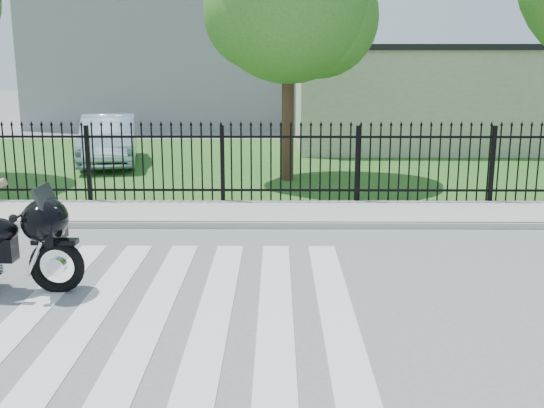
{
  "coord_description": "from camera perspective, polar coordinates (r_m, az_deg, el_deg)",
  "views": [
    {
      "loc": [
        1.21,
        -7.99,
        3.22
      ],
      "look_at": [
        1.14,
        1.74,
        1.0
      ],
      "focal_mm": 42.0,
      "sensor_mm": 36.0,
      "label": 1
    }
  ],
  "objects": [
    {
      "name": "ground",
      "position": [
        8.7,
        -7.7,
        -9.0
      ],
      "size": [
        120.0,
        120.0,
        0.0
      ],
      "primitive_type": "plane",
      "color": "slate",
      "rests_on": "ground"
    },
    {
      "name": "crosswalk",
      "position": [
        8.7,
        -7.7,
        -8.96
      ],
      "size": [
        5.0,
        5.5,
        0.01
      ],
      "primitive_type": null,
      "color": "silver",
      "rests_on": "ground"
    },
    {
      "name": "sidewalk",
      "position": [
        13.43,
        -4.75,
        -0.81
      ],
      "size": [
        40.0,
        2.0,
        0.12
      ],
      "primitive_type": "cube",
      "color": "#ADAAA3",
      "rests_on": "ground"
    },
    {
      "name": "curb",
      "position": [
        12.46,
        -5.16,
        -1.9
      ],
      "size": [
        40.0,
        0.12,
        0.12
      ],
      "primitive_type": "cube",
      "color": "#ADAAA3",
      "rests_on": "ground"
    },
    {
      "name": "grass_strip",
      "position": [
        20.28,
        -2.99,
        3.73
      ],
      "size": [
        40.0,
        12.0,
        0.02
      ],
      "primitive_type": "cube",
      "color": "#27581E",
      "rests_on": "ground"
    },
    {
      "name": "iron_fence",
      "position": [
        14.23,
        -4.46,
        3.44
      ],
      "size": [
        26.0,
        0.04,
        1.8
      ],
      "color": "black",
      "rests_on": "ground"
    },
    {
      "name": "tree_mid",
      "position": [
        17.06,
        1.48,
        17.71
      ],
      "size": [
        4.2,
        4.2,
        6.78
      ],
      "color": "#382316",
      "rests_on": "ground"
    },
    {
      "name": "building_low",
      "position": [
        24.72,
        14.17,
        9.06
      ],
      "size": [
        10.0,
        6.0,
        3.5
      ],
      "primitive_type": "cube",
      "color": "beige",
      "rests_on": "ground"
    },
    {
      "name": "building_low_roof",
      "position": [
        24.68,
        14.41,
        13.34
      ],
      "size": [
        10.2,
        6.2,
        0.2
      ],
      "primitive_type": "cube",
      "color": "black",
      "rests_on": "building_low"
    },
    {
      "name": "building_tall",
      "position": [
        34.36,
        -6.91,
        17.4
      ],
      "size": [
        15.0,
        10.0,
        12.0
      ],
      "primitive_type": "cube",
      "color": "gray",
      "rests_on": "ground"
    },
    {
      "name": "parked_car",
      "position": [
        20.49,
        -14.4,
        5.61
      ],
      "size": [
        2.48,
        4.84,
        1.52
      ],
      "primitive_type": "imported",
      "rotation": [
        0.0,
        0.0,
        0.2
      ],
      "color": "#A3BBCD",
      "rests_on": "grass_strip"
    }
  ]
}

